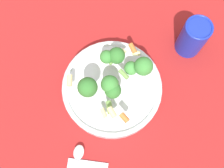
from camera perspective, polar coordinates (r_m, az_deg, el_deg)
ground_plane at (r=0.70m, az=-0.00°, el=-1.52°), size 3.00×3.00×0.00m
bowl at (r=0.67m, az=-0.00°, el=-0.96°), size 0.25×0.25×0.05m
pasta_salad at (r=0.61m, az=0.73°, el=2.02°), size 0.20×0.21×0.10m
cup at (r=0.72m, az=17.22°, el=9.71°), size 0.07×0.07×0.11m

